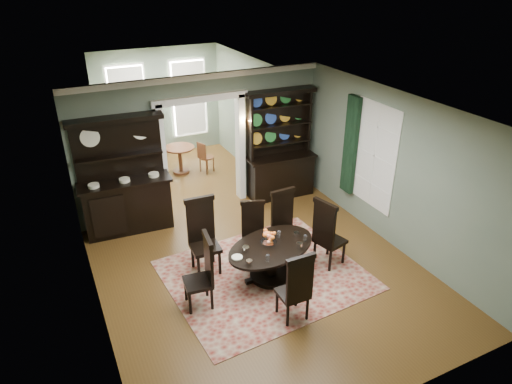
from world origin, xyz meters
The scene contains 19 objects.
room centered at (0.00, 0.04, 1.58)m, with size 5.51×6.01×3.01m.
parlor centered at (0.00, 5.53, 1.52)m, with size 3.51×3.50×3.01m.
doorway_trim centered at (0.00, 3.00, 1.62)m, with size 2.08×0.25×2.57m.
right_window centered at (2.69, 0.93, 1.60)m, with size 0.15×1.47×2.12m.
wall_sconce centered at (0.95, 2.85, 1.89)m, with size 0.27×0.21×0.21m.
rug centered at (0.03, 0.01, 0.01)m, with size 3.32×2.81×0.01m, color maroon.
dining_table centered at (0.10, -0.07, 0.46)m, with size 1.93×1.93×0.67m.
centerpiece centered at (0.08, 0.00, 0.74)m, with size 1.43×0.92×0.23m.
chair_far_left centered at (-0.86, 0.73, 0.74)m, with size 0.54×0.52×1.40m.
chair_far_mid centered at (0.07, 0.60, 0.62)m, with size 0.55×0.54×1.18m.
chair_far_right centered at (0.68, 0.50, 0.69)m, with size 0.51×0.49×1.32m.
chair_end_left centered at (-1.19, -0.23, 0.67)m, with size 0.50×0.52×1.27m.
chair_end_right centered at (1.15, -0.19, 0.71)m, with size 0.59×0.61×1.35m.
chair_near centered at (-0.07, -1.20, 0.66)m, with size 0.48×0.44×1.25m.
sideboard centered at (-1.79, 2.72, 0.84)m, with size 1.86×0.76×2.40m.
welsh_dresser centered at (1.78, 2.73, 0.92)m, with size 1.65×0.69×2.53m.
parlor_table centered at (0.04, 4.97, 0.47)m, with size 0.78×0.78×0.72m.
parlor_chair_left centered at (-0.49, 4.82, 0.51)m, with size 0.44×0.43×0.95m.
parlor_chair_right centered at (0.62, 4.69, 0.46)m, with size 0.40×0.40×0.85m.
Camera 1 is at (-3.01, -5.86, 5.02)m, focal length 32.00 mm.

